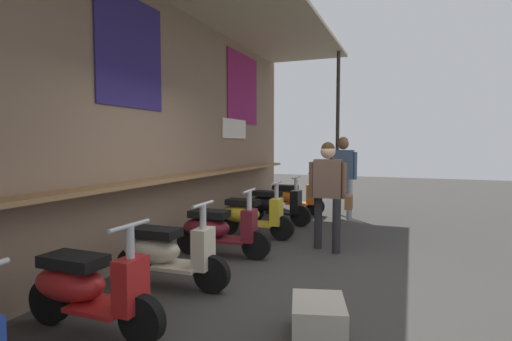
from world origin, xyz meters
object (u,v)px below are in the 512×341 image
object	(u,v)px
scooter_red	(85,287)
scooter_cream	(165,252)
shopper_with_handbag	(342,169)
merchandise_crate	(318,319)
scooter_maroon	(217,229)
shopper_browsing	(329,186)
scooter_black	(273,205)
scooter_yellow	(249,215)
scooter_orange	(290,197)

from	to	relation	value
scooter_red	scooter_cream	distance (m)	1.16
shopper_with_handbag	merchandise_crate	size ratio (longest dim) A/B	3.24
scooter_maroon	shopper_browsing	world-z (taller)	shopper_browsing
scooter_red	scooter_black	xyz separation A→B (m)	(4.87, -0.00, 0.00)
scooter_black	merchandise_crate	bearing A→B (deg)	-63.79
scooter_cream	scooter_yellow	distance (m)	2.49
scooter_yellow	shopper_with_handbag	size ratio (longest dim) A/B	0.81
scooter_yellow	merchandise_crate	size ratio (longest dim) A/B	2.60
scooter_red	merchandise_crate	bearing A→B (deg)	19.40
shopper_browsing	scooter_cream	bearing A→B (deg)	143.52
scooter_yellow	scooter_orange	world-z (taller)	same
scooter_yellow	scooter_red	bearing A→B (deg)	-90.89
scooter_maroon	merchandise_crate	size ratio (longest dim) A/B	2.61
scooter_yellow	merchandise_crate	xyz separation A→B (m)	(-3.02, -1.86, -0.24)
scooter_red	shopper_browsing	world-z (taller)	shopper_browsing
scooter_red	scooter_yellow	xyz separation A→B (m)	(3.65, -0.00, 0.00)
shopper_with_handbag	merchandise_crate	distance (m)	5.38
scooter_cream	scooter_maroon	bearing A→B (deg)	88.06
scooter_cream	shopper_with_handbag	bearing A→B (deg)	73.89
scooter_black	shopper_browsing	distance (m)	2.19
scooter_cream	scooter_maroon	world-z (taller)	same
shopper_browsing	scooter_red	bearing A→B (deg)	153.77
shopper_with_handbag	scooter_red	bearing A→B (deg)	-7.66
shopper_browsing	merchandise_crate	xyz separation A→B (m)	(-2.67, -0.45, -0.83)
scooter_yellow	scooter_orange	distance (m)	2.45
shopper_browsing	merchandise_crate	bearing A→B (deg)	-173.60
scooter_cream	shopper_browsing	size ratio (longest dim) A/B	0.87
shopper_browsing	merchandise_crate	world-z (taller)	shopper_browsing
scooter_orange	merchandise_crate	bearing A→B (deg)	-71.58
scooter_yellow	shopper_with_handbag	world-z (taller)	shopper_with_handbag
scooter_red	scooter_yellow	world-z (taller)	same
scooter_cream	scooter_maroon	distance (m)	1.29
scooter_black	shopper_with_handbag	xyz separation A→B (m)	(1.01, -1.19, 0.68)
shopper_with_handbag	merchandise_crate	xyz separation A→B (m)	(-5.26, -0.66, -0.92)
scooter_maroon	scooter_yellow	world-z (taller)	same
scooter_yellow	merchandise_crate	distance (m)	3.55
merchandise_crate	scooter_yellow	bearing A→B (deg)	31.60
scooter_red	shopper_browsing	xyz separation A→B (m)	(3.30, -1.41, 0.59)
scooter_cream	scooter_orange	distance (m)	4.94
scooter_orange	shopper_browsing	xyz separation A→B (m)	(-2.80, -1.41, 0.59)
scooter_black	scooter_orange	xyz separation A→B (m)	(1.23, 0.00, 0.00)
scooter_red	scooter_maroon	size ratio (longest dim) A/B	1.00
scooter_cream	shopper_browsing	bearing A→B (deg)	54.65
scooter_orange	shopper_browsing	world-z (taller)	shopper_browsing
scooter_cream	shopper_browsing	world-z (taller)	shopper_browsing
scooter_yellow	scooter_black	distance (m)	1.22
scooter_black	shopper_with_handbag	size ratio (longest dim) A/B	0.81
scooter_black	shopper_browsing	world-z (taller)	shopper_browsing
scooter_cream	shopper_with_handbag	xyz separation A→B (m)	(4.73, -1.19, 0.68)
shopper_with_handbag	shopper_browsing	bearing A→B (deg)	8.64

